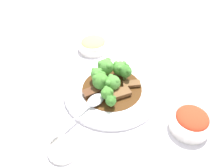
{
  "coord_description": "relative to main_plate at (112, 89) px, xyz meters",
  "views": [
    {
      "loc": [
        -0.21,
        -0.44,
        0.52
      ],
      "look_at": [
        0.0,
        0.0,
        0.03
      ],
      "focal_mm": 35.0,
      "sensor_mm": 36.0,
      "label": 1
    }
  ],
  "objects": [
    {
      "name": "broccoli_floret_5",
      "position": [
        -0.0,
        -0.01,
        0.04
      ],
      "size": [
        0.05,
        0.05,
        0.05
      ],
      "color": "#8EB756",
      "rests_on": "main_plate"
    },
    {
      "name": "broccoli_floret_3",
      "position": [
        0.05,
        0.04,
        0.04
      ],
      "size": [
        0.05,
        0.05,
        0.05
      ],
      "color": "#7FA84C",
      "rests_on": "main_plate"
    },
    {
      "name": "ground_plane",
      "position": [
        0.0,
        0.0,
        -0.01
      ],
      "size": [
        4.0,
        4.0,
        0.0
      ],
      "primitive_type": "plane",
      "color": "silver"
    },
    {
      "name": "broccoli_floret_6",
      "position": [
        -0.04,
        -0.07,
        0.03
      ],
      "size": [
        0.03,
        0.03,
        0.04
      ],
      "color": "#8EB756",
      "rests_on": "main_plate"
    },
    {
      "name": "beef_strip_2",
      "position": [
        -0.07,
        0.01,
        0.01
      ],
      "size": [
        0.05,
        0.03,
        0.01
      ],
      "color": "#56331E",
      "rests_on": "main_plate"
    },
    {
      "name": "broccoli_floret_7",
      "position": [
        0.06,
        0.02,
        0.04
      ],
      "size": [
        0.04,
        0.04,
        0.05
      ],
      "color": "#7FA84C",
      "rests_on": "main_plate"
    },
    {
      "name": "beef_strip_0",
      "position": [
        0.06,
        -0.02,
        0.01
      ],
      "size": [
        0.06,
        0.04,
        0.01
      ],
      "color": "brown",
      "rests_on": "main_plate"
    },
    {
      "name": "paper_napkin",
      "position": [
        -0.2,
        0.09,
        -0.01
      ],
      "size": [
        0.11,
        0.09,
        0.01
      ],
      "color": "white",
      "rests_on": "ground_plane"
    },
    {
      "name": "beef_strip_1",
      "position": [
        0.0,
        0.03,
        0.01
      ],
      "size": [
        0.06,
        0.06,
        0.01
      ],
      "color": "brown",
      "rests_on": "main_plate"
    },
    {
      "name": "broccoli_floret_1",
      "position": [
        0.01,
        0.06,
        0.05
      ],
      "size": [
        0.05,
        0.05,
        0.06
      ],
      "color": "#8EB756",
      "rests_on": "main_plate"
    },
    {
      "name": "beef_strip_3",
      "position": [
        0.01,
        -0.04,
        0.02
      ],
      "size": [
        0.06,
        0.04,
        0.01
      ],
      "color": "brown",
      "rests_on": "main_plate"
    },
    {
      "name": "sauce_dish",
      "position": [
        -0.2,
        -0.14,
        -0.0
      ],
      "size": [
        0.08,
        0.08,
        0.01
      ],
      "color": "white",
      "rests_on": "ground_plane"
    },
    {
      "name": "broccoli_floret_4",
      "position": [
        -0.03,
        0.01,
        0.04
      ],
      "size": [
        0.05,
        0.05,
        0.06
      ],
      "color": "#8EB756",
      "rests_on": "main_plate"
    },
    {
      "name": "side_bowl_kimchi",
      "position": [
        0.13,
        -0.22,
        0.02
      ],
      "size": [
        0.11,
        0.11,
        0.06
      ],
      "color": "white",
      "rests_on": "ground_plane"
    },
    {
      "name": "serving_spoon",
      "position": [
        -0.09,
        -0.04,
        0.02
      ],
      "size": [
        0.2,
        0.11,
        0.01
      ],
      "color": "silver",
      "rests_on": "main_plate"
    },
    {
      "name": "main_plate",
      "position": [
        0.0,
        0.0,
        0.0
      ],
      "size": [
        0.31,
        0.31,
        0.02
      ],
      "color": "white",
      "rests_on": "ground_plane"
    },
    {
      "name": "side_bowl_appetizer",
      "position": [
        0.03,
        0.24,
        0.01
      ],
      "size": [
        0.12,
        0.12,
        0.05
      ],
      "color": "white",
      "rests_on": "ground_plane"
    },
    {
      "name": "broccoli_floret_2",
      "position": [
        -0.03,
        -0.04,
        0.04
      ],
      "size": [
        0.04,
        0.04,
        0.05
      ],
      "color": "#8EB756",
      "rests_on": "main_plate"
    },
    {
      "name": "broccoli_floret_0",
      "position": [
        -0.03,
        0.05,
        0.04
      ],
      "size": [
        0.04,
        0.04,
        0.05
      ],
      "color": "#7FA84C",
      "rests_on": "main_plate"
    }
  ]
}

